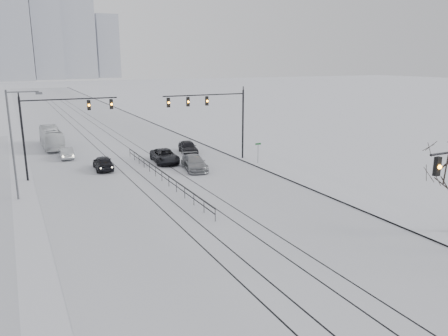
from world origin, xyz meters
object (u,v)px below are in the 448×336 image
Objects in this scene: sedan_nb_front at (165,156)px; sedan_nb_right at (194,163)px; sedan_nb_far at (188,147)px; sedan_sb_inner at (103,163)px; sedan_sb_outer at (66,153)px; box_truck at (51,138)px.

sedan_nb_front is 4.87m from sedan_nb_right.
sedan_nb_right is 8.63m from sedan_nb_far.
sedan_sb_inner is 8.02m from sedan_sb_outer.
sedan_nb_right is (8.60, -4.24, -0.00)m from sedan_sb_inner.
sedan_nb_front reaches higher than sedan_sb_outer.
sedan_sb_outer is 0.90× the size of sedan_nb_far.
sedan_sb_inner is 9.59m from sedan_nb_right.
sedan_sb_inner is 1.09× the size of sedan_sb_outer.
sedan_nb_far is (4.29, 3.68, 0.02)m from sedan_nb_front.
sedan_nb_far reaches higher than sedan_sb_outer.
box_truck is at bearing 151.38° from sedan_nb_far.
sedan_nb_right reaches higher than sedan_sb_outer.
sedan_sb_inner is at bearing 111.33° from sedan_sb_outer.
sedan_sb_inner is 6.89m from sedan_nb_front.
sedan_nb_right is 22.92m from box_truck.
box_truck is (-3.68, 15.10, 0.57)m from sedan_sb_inner.
sedan_nb_far reaches higher than sedan_nb_front.
sedan_sb_inner is 15.55m from box_truck.
sedan_sb_outer is 0.78× the size of sedan_nb_right.
sedan_nb_right is 0.55× the size of box_truck.
sedan_nb_right reaches higher than sedan_nb_front.
sedan_nb_far is at bearing 45.52° from sedan_nb_front.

